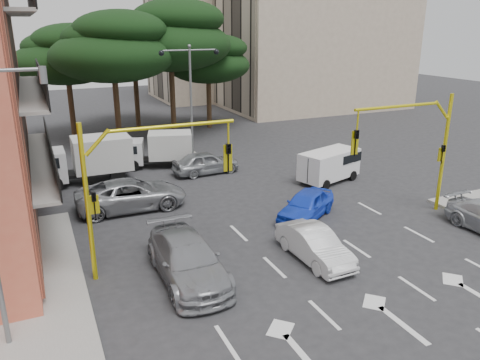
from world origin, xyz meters
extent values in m
plane|color=#28282B|center=(0.00, 0.00, 0.00)|extent=(120.00, 120.00, 0.00)
cube|color=gray|center=(0.00, 16.00, 0.07)|extent=(1.40, 6.00, 0.15)
cube|color=black|center=(-10.44, 8.00, 6.00)|extent=(0.12, 14.72, 11.20)
cube|color=tan|center=(20.00, 32.00, 9.00)|extent=(20.00, 12.00, 18.00)
cube|color=black|center=(9.94, 32.00, 8.50)|extent=(0.12, 11.04, 16.20)
cube|color=tan|center=(13.00, 44.00, 8.00)|extent=(16.00, 12.00, 16.00)
cube|color=black|center=(4.94, 44.00, 7.50)|extent=(0.12, 11.04, 14.20)
cylinder|color=#382616|center=(-4.00, 22.00, 2.48)|extent=(0.44, 0.44, 4.95)
ellipsoid|color=black|center=(-4.00, 22.00, 6.93)|extent=(9.15, 9.15, 3.87)
ellipsoid|color=black|center=(-3.40, 21.60, 8.80)|extent=(6.86, 6.86, 2.86)
ellipsoid|color=black|center=(-4.50, 22.30, 8.25)|extent=(6.07, 6.07, 2.64)
cylinder|color=#382616|center=(1.00, 24.00, 2.70)|extent=(0.44, 0.44, 5.40)
ellipsoid|color=black|center=(1.00, 24.00, 7.56)|extent=(9.98, 9.98, 4.22)
ellipsoid|color=black|center=(1.60, 23.60, 9.60)|extent=(7.49, 7.49, 3.12)
ellipsoid|color=black|center=(0.50, 24.30, 9.00)|extent=(6.62, 6.62, 2.88)
cylinder|color=#382616|center=(-7.00, 26.00, 2.25)|extent=(0.44, 0.44, 4.50)
ellipsoid|color=black|center=(-7.00, 26.00, 6.30)|extent=(8.32, 8.32, 3.52)
ellipsoid|color=black|center=(-6.40, 25.60, 8.00)|extent=(6.24, 6.24, 2.60)
ellipsoid|color=black|center=(-7.50, 26.30, 7.50)|extent=(5.52, 5.52, 2.40)
cylinder|color=#382616|center=(5.00, 26.00, 2.02)|extent=(0.44, 0.44, 4.05)
ellipsoid|color=black|center=(5.00, 26.00, 5.67)|extent=(7.49, 7.49, 3.17)
ellipsoid|color=black|center=(5.60, 25.60, 7.20)|extent=(5.62, 5.62, 2.34)
ellipsoid|color=black|center=(4.50, 26.30, 6.75)|extent=(4.97, 4.97, 2.16)
cylinder|color=#382616|center=(-1.00, 29.00, 2.48)|extent=(0.44, 0.44, 4.95)
ellipsoid|color=black|center=(-1.00, 29.00, 6.93)|extent=(9.15, 9.15, 3.87)
ellipsoid|color=black|center=(-0.40, 28.60, 8.80)|extent=(6.86, 6.86, 2.86)
ellipsoid|color=black|center=(-1.50, 29.30, 8.25)|extent=(6.07, 6.07, 2.64)
cylinder|color=yellow|center=(8.60, 2.00, 3.00)|extent=(0.18, 0.18, 6.00)
cylinder|color=yellow|center=(8.05, 2.00, 5.25)|extent=(0.95, 0.14, 0.95)
cylinder|color=yellow|center=(5.30, 2.00, 5.60)|extent=(4.80, 0.14, 0.14)
cylinder|color=yellow|center=(3.10, 2.00, 5.15)|extent=(0.08, 0.08, 0.90)
imported|color=black|center=(3.10, 2.00, 4.10)|extent=(0.20, 0.24, 1.20)
cube|color=yellow|center=(3.10, 2.08, 4.10)|extent=(0.36, 0.06, 1.10)
imported|color=black|center=(8.38, 1.85, 3.00)|extent=(0.16, 0.20, 1.00)
cube|color=yellow|center=(8.38, 1.95, 3.00)|extent=(0.35, 0.08, 0.70)
cylinder|color=yellow|center=(-8.60, 2.00, 3.00)|extent=(0.18, 0.18, 6.00)
cylinder|color=yellow|center=(-8.05, 2.00, 5.25)|extent=(0.95, 0.14, 0.95)
cylinder|color=yellow|center=(-5.30, 2.00, 5.60)|extent=(4.80, 0.14, 0.14)
cylinder|color=yellow|center=(-3.10, 2.00, 5.15)|extent=(0.08, 0.08, 0.90)
imported|color=black|center=(-3.10, 2.00, 4.10)|extent=(0.20, 0.24, 1.20)
cube|color=yellow|center=(-3.10, 2.08, 4.10)|extent=(0.36, 0.06, 1.10)
imported|color=black|center=(-8.38, 1.85, 3.00)|extent=(0.16, 0.20, 1.00)
cube|color=yellow|center=(-8.38, 1.95, 3.00)|extent=(0.35, 0.08, 0.70)
cylinder|color=slate|center=(-10.60, -1.00, 8.05)|extent=(1.80, 0.10, 0.10)
cylinder|color=slate|center=(-9.60, -1.00, 7.90)|extent=(0.20, 0.20, 0.45)
cylinder|color=slate|center=(0.00, 16.00, 3.90)|extent=(0.16, 0.16, 7.50)
cylinder|color=slate|center=(-0.90, 16.00, 7.55)|extent=(1.80, 0.10, 0.10)
sphere|color=black|center=(-1.90, 16.00, 7.40)|extent=(0.36, 0.36, 0.36)
cylinder|color=slate|center=(0.90, 16.00, 7.55)|extent=(1.80, 0.10, 0.10)
sphere|color=black|center=(1.90, 16.00, 7.40)|extent=(0.36, 0.36, 0.36)
sphere|color=slate|center=(0.00, 16.00, 7.80)|extent=(0.24, 0.24, 0.24)
imported|color=silver|center=(-0.22, -0.08, 0.66)|extent=(1.53, 4.08, 1.33)
imported|color=blue|center=(1.79, 3.80, 0.69)|extent=(4.28, 3.63, 1.38)
imported|color=gray|center=(-5.38, 0.61, 0.79)|extent=(2.31, 5.50, 1.58)
imported|color=#96989E|center=(-5.84, 8.59, 0.78)|extent=(5.68, 2.70, 1.57)
imported|color=#979B9F|center=(-0.22, 12.72, 0.73)|extent=(4.36, 1.96, 1.46)
camera|label=1|loc=(-9.98, -14.50, 9.15)|focal=35.00mm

